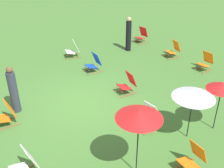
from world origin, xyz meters
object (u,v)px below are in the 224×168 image
Objects in this scene: deckchair_0 at (25,164)px; person_0 at (129,35)px; deckchair_12 at (141,35)px; deckchair_13 at (6,114)px; deckchair_5 at (193,159)px; deckchair_8 at (206,62)px; deckchair_9 at (148,117)px; deckchair_4 at (94,63)px; umbrella_0 at (222,86)px; deckchair_7 at (174,50)px; person_1 at (13,91)px; deckchair_10 at (128,84)px; umbrella_1 at (139,114)px; umbrella_2 at (194,93)px; deckchair_6 at (73,50)px.

person_0 reaches higher than deckchair_0.
deckchair_12 is 1.03× the size of deckchair_13.
deckchair_5 and deckchair_12 have the same top height.
deckchair_9 is at bearing -73.96° from deckchair_8.
deckchair_4 is 1.00× the size of deckchair_8.
umbrella_0 is (5.43, 1.54, 1.15)m from deckchair_4.
person_1 is at bearing -76.72° from deckchair_7.
deckchair_5 is at bearing -66.73° from person_0.
umbrella_0 is (7.46, -2.31, 1.15)m from deckchair_12.
umbrella_1 is (3.51, -1.89, 1.45)m from deckchair_10.
deckchair_8 is at bearing 129.12° from umbrella_2.
person_0 reaches higher than deckchair_9.
deckchair_6 is at bearing -141.00° from deckchair_8.
deckchair_8 is 0.43× the size of umbrella_1.
deckchair_12 is at bearing 103.54° from deckchair_6.
deckchair_5 is 2.34m from umbrella_0.
umbrella_0 is 6.54m from person_1.
deckchair_8 is 8.42m from deckchair_13.
umbrella_1 is at bearing 55.26° from deckchair_0.
deckchair_9 is 0.51× the size of umbrella_0.
deckchair_6 is at bearing -102.83° from deckchair_12.
deckchair_5 is 2.02m from deckchair_9.
deckchair_13 is 0.51× the size of umbrella_2.
deckchair_10 is 5.55m from deckchair_12.
deckchair_9 is 2.43m from umbrella_1.
deckchair_4 is 4.90m from deckchair_8.
deckchair_0 is at bearing -46.65° from deckchair_4.
deckchair_10 is 0.51× the size of umbrella_2.
umbrella_0 is 0.94× the size of person_0.
deckchair_6 is 0.50× the size of person_1.
deckchair_8 is 4.42m from umbrella_0.
deckchair_10 is at bearing 19.00° from deckchair_6.
deckchair_8 is 0.99× the size of deckchair_9.
deckchair_7 and deckchair_9 have the same top height.
deckchair_13 is at bearing -77.12° from deckchair_12.
deckchair_10 is 0.48× the size of person_0.
umbrella_2 is at bearing -38.98° from deckchair_12.
umbrella_1 is at bearing -78.09° from umbrella_2.
deckchair_4 and deckchair_5 have the same top height.
deckchair_7 and deckchair_12 have the same top height.
deckchair_0 and deckchair_9 have the same top height.
deckchair_4 is 4.37m from deckchair_9.
person_1 is (-0.72, -8.01, 0.42)m from deckchair_8.
umbrella_2 is (-0.10, -0.99, -0.01)m from umbrella_0.
deckchair_8 is 0.97× the size of deckchair_12.
person_0 is at bearing 90.27° from deckchair_6.
umbrella_2 is at bearing 52.95° from deckchair_13.
deckchair_5 is 1.00× the size of deckchair_7.
deckchair_8 is at bearing -8.95° from person_1.
umbrella_2 is (-0.44, 2.11, -0.30)m from umbrella_1.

